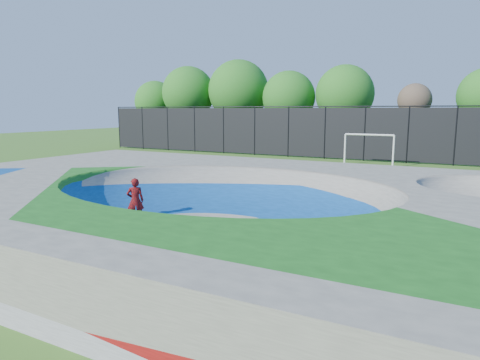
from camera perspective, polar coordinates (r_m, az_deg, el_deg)
The scene contains 7 objects.
ground at distance 13.56m, azimuth -2.64°, elevation -6.70°, with size 120.00×120.00×0.00m, color #33601A.
skate_deck at distance 13.37m, azimuth -2.66°, elevation -3.61°, with size 22.00×14.00×1.50m, color gray.
skater at distance 14.64m, azimuth -13.78°, elevation -2.69°, with size 0.56×0.36×1.52m, color #AA0F0D.
skateboard at distance 14.80m, azimuth -13.67°, elevation -5.48°, with size 0.78×0.22×0.05m, color black.
soccer_goal at distance 29.85m, azimuth 16.80°, elevation 4.64°, with size 3.29×0.12×2.17m.
fence at distance 32.94m, azimuth 16.29°, elevation 6.10°, with size 48.09×0.09×4.04m.
treeline at distance 38.38m, azimuth 16.01°, elevation 11.00°, with size 52.80×6.44×8.60m.
Camera 1 is at (6.63, -11.22, 3.74)m, focal length 32.00 mm.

